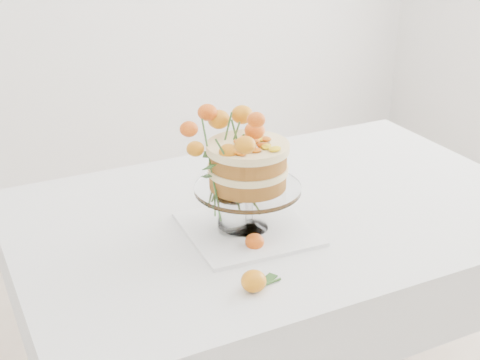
# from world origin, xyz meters

# --- Properties ---
(table) EXTENTS (1.43, 0.93, 0.76)m
(table) POSITION_xyz_m (0.00, 0.00, 0.67)
(table) COLOR tan
(table) RESTS_ON ground
(napkin) EXTENTS (0.32, 0.32, 0.01)m
(napkin) POSITION_xyz_m (-0.14, -0.08, 0.76)
(napkin) COLOR white
(napkin) RESTS_ON table
(cake_stand) EXTENTS (0.26, 0.26, 0.24)m
(cake_stand) POSITION_xyz_m (-0.14, -0.08, 0.93)
(cake_stand) COLOR white
(cake_stand) RESTS_ON napkin
(rose_vase) EXTENTS (0.26, 0.26, 0.37)m
(rose_vase) POSITION_xyz_m (-0.18, -0.07, 0.97)
(rose_vase) COLOR white
(rose_vase) RESTS_ON table
(loose_rose_near) EXTENTS (0.10, 0.06, 0.05)m
(loose_rose_near) POSITION_xyz_m (-0.25, -0.32, 0.78)
(loose_rose_near) COLOR orange
(loose_rose_near) RESTS_ON table
(loose_rose_far) EXTENTS (0.08, 0.05, 0.04)m
(loose_rose_far) POSITION_xyz_m (-0.16, -0.16, 0.78)
(loose_rose_far) COLOR #C53709
(loose_rose_far) RESTS_ON table
(stray_petal_a) EXTENTS (0.03, 0.02, 0.00)m
(stray_petal_a) POSITION_xyz_m (-0.12, -0.10, 0.76)
(stray_petal_a) COLOR yellow
(stray_petal_a) RESTS_ON table
(stray_petal_b) EXTENTS (0.03, 0.02, 0.00)m
(stray_petal_b) POSITION_xyz_m (-0.02, -0.14, 0.76)
(stray_petal_b) COLOR yellow
(stray_petal_b) RESTS_ON table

